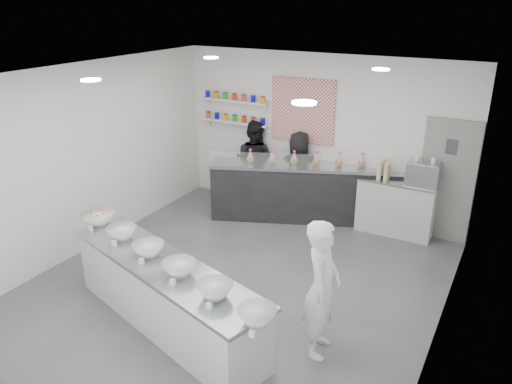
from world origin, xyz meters
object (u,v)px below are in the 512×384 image
(staff_left, at_px, (254,162))
(staff_right, at_px, (299,173))
(espresso_ledge, at_px, (395,208))
(back_bar, at_px, (304,192))
(woman_prep, at_px, (322,289))
(espresso_machine, at_px, (423,174))
(prep_counter, at_px, (166,295))

(staff_left, relative_size, staff_right, 1.07)
(espresso_ledge, relative_size, staff_right, 0.83)
(back_bar, xyz_separation_m, woman_prep, (1.68, -3.34, 0.31))
(woman_prep, bearing_deg, back_bar, 15.57)
(back_bar, distance_m, espresso_ledge, 1.65)
(espresso_ledge, height_order, espresso_machine, espresso_machine)
(woman_prep, bearing_deg, staff_right, 16.95)
(prep_counter, distance_m, espresso_ledge, 4.42)
(back_bar, height_order, espresso_ledge, back_bar)
(back_bar, relative_size, espresso_ledge, 2.63)
(woman_prep, xyz_separation_m, staff_right, (-1.92, 3.59, -0.05))
(espresso_ledge, bearing_deg, staff_right, 178.50)
(back_bar, relative_size, woman_prep, 2.05)
(back_bar, bearing_deg, staff_left, 145.99)
(back_bar, bearing_deg, espresso_ledge, -15.20)
(prep_counter, distance_m, espresso_machine, 4.65)
(back_bar, height_order, staff_right, staff_right)
(back_bar, bearing_deg, prep_counter, -114.96)
(prep_counter, xyz_separation_m, woman_prep, (1.87, 0.49, 0.40))
(back_bar, height_order, staff_left, staff_left)
(prep_counter, distance_m, woman_prep, 1.97)
(back_bar, distance_m, staff_left, 1.26)
(prep_counter, height_order, staff_left, staff_left)
(back_bar, xyz_separation_m, espresso_machine, (2.03, 0.20, 0.64))
(woman_prep, xyz_separation_m, staff_left, (-2.88, 3.59, 0.01))
(espresso_ledge, bearing_deg, back_bar, -173.00)
(espresso_machine, bearing_deg, back_bar, -174.35)
(espresso_ledge, xyz_separation_m, staff_right, (-1.87, 0.05, 0.31))
(woman_prep, bearing_deg, espresso_ledge, -10.45)
(espresso_machine, bearing_deg, prep_counter, -118.83)
(prep_counter, distance_m, staff_left, 4.22)
(espresso_ledge, distance_m, staff_left, 2.86)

